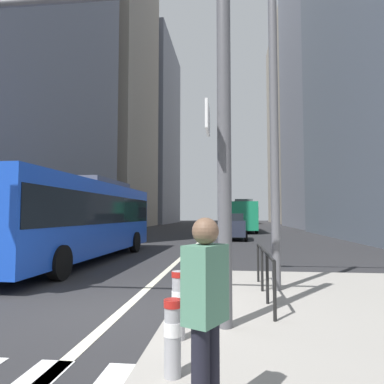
{
  "coord_description": "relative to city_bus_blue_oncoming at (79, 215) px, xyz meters",
  "views": [
    {
      "loc": [
        2.09,
        -6.69,
        1.87
      ],
      "look_at": [
        -2.78,
        37.34,
        4.77
      ],
      "focal_mm": 32.06,
      "sensor_mm": 36.0,
      "label": 1
    }
  ],
  "objects": [
    {
      "name": "ground_plane",
      "position": [
        3.87,
        13.6,
        -1.84
      ],
      "size": [
        160.0,
        160.0,
        0.0
      ],
      "primitive_type": "plane",
      "color": "#28282B"
    },
    {
      "name": "lane_centre_line",
      "position": [
        3.87,
        23.6,
        -1.83
      ],
      "size": [
        0.2,
        80.0,
        0.01
      ],
      "primitive_type": "cube",
      "color": "beige",
      "rests_on": "ground"
    },
    {
      "name": "office_tower_left_near",
      "position": [
        -12.13,
        11.49,
        17.18
      ],
      "size": [
        10.92,
        25.28,
        38.02
      ],
      "primitive_type": "cube",
      "color": "slate",
      "rests_on": "ground"
    },
    {
      "name": "office_tower_left_mid",
      "position": [
        -12.13,
        36.73,
        21.03
      ],
      "size": [
        11.13,
        18.13,
        45.74
      ],
      "primitive_type": "cube",
      "color": "gray",
      "rests_on": "ground"
    },
    {
      "name": "office_tower_left_far",
      "position": [
        -12.13,
        59.2,
        17.66
      ],
      "size": [
        11.87,
        22.13,
        38.99
      ],
      "primitive_type": "cube",
      "color": "slate",
      "rests_on": "ground"
    },
    {
      "name": "office_tower_right_mid",
      "position": [
        20.87,
        37.57,
        25.27
      ],
      "size": [
        12.2,
        18.61,
        54.2
      ],
      "primitive_type": "cube",
      "color": "slate",
      "rests_on": "ground"
    },
    {
      "name": "office_tower_right_far",
      "position": [
        20.87,
        62.6,
        19.65
      ],
      "size": [
        10.52,
        24.96,
        42.98
      ],
      "primitive_type": "cube",
      "color": "gray",
      "rests_on": "ground"
    },
    {
      "name": "city_bus_blue_oncoming",
      "position": [
        0.0,
        0.0,
        0.0
      ],
      "size": [
        2.84,
        11.5,
        3.4
      ],
      "color": "blue",
      "rests_on": "ground"
    },
    {
      "name": "city_bus_red_receding",
      "position": [
        7.37,
        24.78,
        -0.0
      ],
      "size": [
        2.74,
        11.19,
        3.4
      ],
      "color": "#198456",
      "rests_on": "ground"
    },
    {
      "name": "car_oncoming_mid",
      "position": [
        -2.5,
        14.55,
        -0.85
      ],
      "size": [
        2.05,
        4.12,
        1.94
      ],
      "color": "black",
      "rests_on": "ground"
    },
    {
      "name": "car_receding_near",
      "position": [
        6.2,
        12.38,
        -0.85
      ],
      "size": [
        2.18,
        4.2,
        1.94
      ],
      "color": "#232838",
      "rests_on": "ground"
    },
    {
      "name": "car_receding_far",
      "position": [
        6.77,
        38.26,
        -0.85
      ],
      "size": [
        2.19,
        4.22,
        1.94
      ],
      "color": "gold",
      "rests_on": "ground"
    },
    {
      "name": "traffic_signal_gantry",
      "position": [
        3.78,
        -7.73,
        2.28
      ],
      "size": [
        6.26,
        0.65,
        6.0
      ],
      "color": "#515156",
      "rests_on": "median_island"
    },
    {
      "name": "street_lamp_post",
      "position": [
        7.0,
        -5.0,
        3.45
      ],
      "size": [
        5.5,
        0.32,
        8.0
      ],
      "color": "#56565B",
      "rests_on": "median_island"
    },
    {
      "name": "bollard_left",
      "position": [
        5.34,
        -9.38,
        -1.24
      ],
      "size": [
        0.2,
        0.2,
        0.81
      ],
      "color": "#99999E",
      "rests_on": "median_island"
    },
    {
      "name": "bollard_right",
      "position": [
        5.24,
        -8.3,
        -1.17
      ],
      "size": [
        0.2,
        0.2,
        0.93
      ],
      "color": "#99999E",
      "rests_on": "median_island"
    },
    {
      "name": "pedestrian_railing",
      "position": [
        6.67,
        -5.69,
        -0.99
      ],
      "size": [
        0.06,
        3.32,
        0.98
      ],
      "color": "black",
      "rests_on": "median_island"
    },
    {
      "name": "pedestrian_walking",
      "position": [
        5.75,
        -10.2,
        -0.75
      ],
      "size": [
        0.39,
        0.45,
        1.69
      ],
      "color": "black",
      "rests_on": "median_island"
    }
  ]
}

